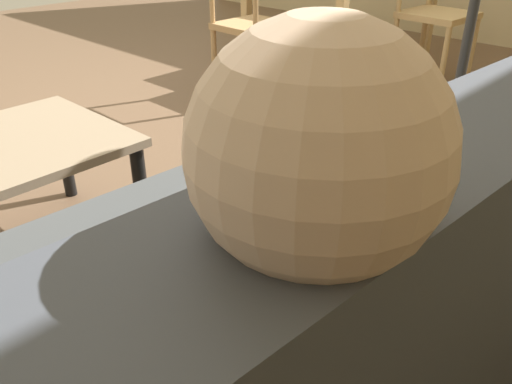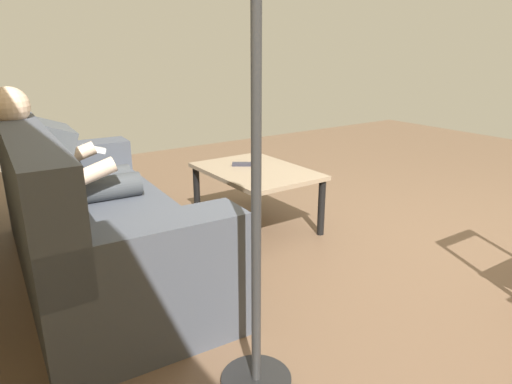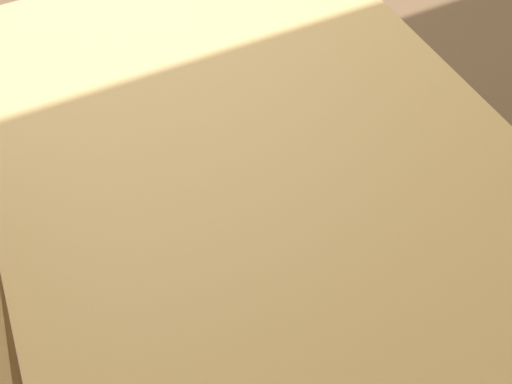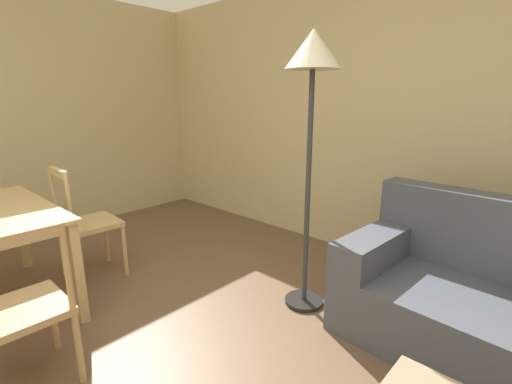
# 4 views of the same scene
# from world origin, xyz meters

# --- Properties ---
(wall_back) EXTENTS (6.20, 0.12, 2.58)m
(wall_back) POSITION_xyz_m (0.00, 2.87, 1.29)
(wall_back) COLOR #D1BC8C
(wall_back) RESTS_ON ground_plane
(dining_chair_near_wall) EXTENTS (0.44, 0.44, 0.96)m
(dining_chair_near_wall) POSITION_xyz_m (-1.61, 0.79, 0.47)
(dining_chair_near_wall) COLOR tan
(dining_chair_near_wall) RESTS_ON ground_plane
(dining_chair_facing_couch) EXTENTS (0.43, 0.43, 0.90)m
(dining_chair_facing_couch) POSITION_xyz_m (-0.62, 0.05, 0.44)
(dining_chair_facing_couch) COLOR tan
(dining_chair_facing_couch) RESTS_ON ground_plane
(floor_lamp) EXTENTS (0.36, 0.36, 1.89)m
(floor_lamp) POSITION_xyz_m (-0.03, 1.68, 1.60)
(floor_lamp) COLOR black
(floor_lamp) RESTS_ON ground_plane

